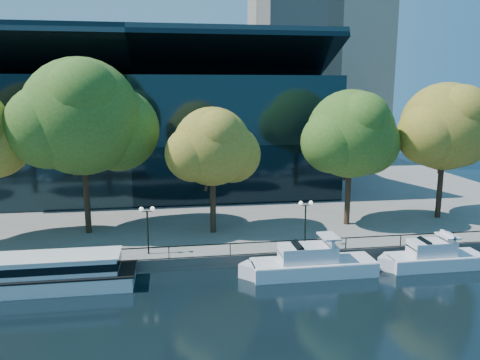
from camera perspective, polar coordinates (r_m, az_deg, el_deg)
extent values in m
plane|color=black|center=(36.17, -8.57, -12.65)|extent=(160.00, 160.00, 0.00)
cube|color=slate|center=(71.03, -8.74, -0.40)|extent=(90.00, 67.00, 1.00)
cube|color=#47443F|center=(38.80, -8.62, -10.17)|extent=(90.00, 0.25, 1.00)
cube|color=black|center=(38.49, -8.68, -8.05)|extent=(88.20, 0.08, 0.08)
cube|color=black|center=(38.65, -8.66, -8.75)|extent=(0.07, 0.07, 0.90)
cube|color=black|center=(65.60, -12.43, 5.15)|extent=(50.00, 24.00, 16.00)
cube|color=black|center=(61.36, -13.04, 13.62)|extent=(50.00, 17.14, 7.86)
cube|color=silver|center=(38.17, -23.86, -11.29)|extent=(14.44, 3.51, 1.13)
cube|color=black|center=(37.95, -23.93, -10.47)|extent=(14.73, 3.58, 0.12)
cube|color=silver|center=(37.60, -23.24, -9.56)|extent=(11.27, 2.88, 1.24)
cube|color=black|center=(37.58, -23.24, -9.48)|extent=(11.41, 2.95, 0.57)
cube|color=silver|center=(37.38, -23.32, -8.59)|extent=(11.56, 3.02, 0.10)
cube|color=silver|center=(38.07, 8.92, -10.50)|extent=(9.82, 2.81, 1.12)
cube|color=silver|center=(36.95, 1.50, -11.05)|extent=(2.15, 2.15, 1.12)
cube|color=silver|center=(37.87, 8.95, -9.69)|extent=(9.63, 2.75, 0.07)
cube|color=silver|center=(37.49, 8.26, -8.77)|extent=(4.42, 2.11, 1.22)
cube|color=black|center=(37.12, 6.35, -8.77)|extent=(1.93, 2.02, 1.53)
cube|color=silver|center=(37.71, 10.74, -7.30)|extent=(0.23, 2.19, 0.75)
cube|color=silver|center=(37.59, 10.76, -6.76)|extent=(1.31, 2.19, 0.14)
cube|color=silver|center=(42.23, 22.67, -9.10)|extent=(7.96, 2.48, 1.06)
cube|color=silver|center=(40.36, 17.77, -9.69)|extent=(1.95, 1.95, 1.06)
cube|color=silver|center=(42.05, 22.73, -8.40)|extent=(7.80, 2.43, 0.07)
cube|color=silver|center=(41.65, 22.32, -7.61)|extent=(3.58, 1.86, 1.15)
cube|color=black|center=(41.11, 21.09, -7.64)|extent=(1.62, 1.78, 1.34)
cube|color=silver|center=(42.10, 24.00, -6.35)|extent=(0.22, 1.93, 0.71)
cube|color=silver|center=(42.08, 24.01, -6.23)|extent=(1.24, 1.93, 0.13)
cylinder|color=black|center=(46.08, -18.25, -0.86)|extent=(0.56, 0.56, 8.78)
cylinder|color=black|center=(45.64, -17.85, 3.45)|extent=(1.34, 2.06, 4.37)
cylinder|color=black|center=(45.34, -19.05, 2.92)|extent=(1.22, 1.39, 3.91)
sphere|color=#30561B|center=(45.25, -18.76, 7.32)|extent=(10.68, 10.68, 10.68)
sphere|color=#30561B|center=(46.52, -14.74, 5.98)|extent=(8.01, 8.01, 8.01)
sphere|color=#30561B|center=(44.80, -22.30, 6.02)|extent=(7.47, 7.47, 7.47)
sphere|color=#30561B|center=(42.99, -18.69, 9.66)|extent=(6.41, 6.41, 6.41)
cylinder|color=black|center=(44.20, -3.33, -2.27)|extent=(0.56, 0.56, 6.58)
cylinder|color=black|center=(43.92, -2.74, 1.10)|extent=(1.09, 1.62, 3.31)
cylinder|color=black|center=(43.39, -3.85, 0.65)|extent=(1.00, 1.13, 2.95)
sphere|color=olive|center=(43.33, -3.40, 4.10)|extent=(7.30, 7.30, 7.30)
sphere|color=olive|center=(44.75, -0.95, 3.16)|extent=(5.47, 5.47, 5.47)
sphere|color=olive|center=(42.55, -5.75, 3.19)|extent=(5.11, 5.11, 5.11)
sphere|color=olive|center=(41.79, -2.73, 5.61)|extent=(4.38, 4.38, 4.38)
cylinder|color=black|center=(47.95, 13.04, -1.04)|extent=(0.56, 0.56, 7.31)
cylinder|color=black|center=(47.82, 13.65, 2.40)|extent=(1.17, 1.77, 3.66)
cylinder|color=black|center=(47.06, 12.85, 1.98)|extent=(1.07, 1.22, 3.27)
sphere|color=#30561B|center=(47.14, 13.33, 5.49)|extent=(8.62, 8.62, 8.62)
sphere|color=#30561B|center=(49.35, 15.27, 4.38)|extent=(6.47, 6.47, 6.47)
sphere|color=#30561B|center=(45.63, 11.17, 4.59)|extent=(6.03, 6.03, 6.03)
sphere|color=#30561B|center=(45.60, 14.73, 7.15)|extent=(5.17, 5.17, 5.17)
cylinder|color=black|center=(53.48, 23.23, -0.19)|extent=(0.56, 0.56, 7.72)
cylinder|color=black|center=(53.45, 23.82, 3.06)|extent=(1.22, 1.85, 3.86)
cylinder|color=black|center=(52.59, 23.26, 2.68)|extent=(1.12, 1.27, 3.45)
sphere|color=olive|center=(52.75, 23.71, 5.99)|extent=(9.00, 9.00, 9.00)
sphere|color=olive|center=(55.31, 25.05, 4.91)|extent=(6.75, 6.75, 6.75)
sphere|color=olive|center=(50.86, 22.03, 5.20)|extent=(6.30, 6.30, 6.30)
sphere|color=olive|center=(51.39, 25.34, 7.52)|extent=(5.40, 5.40, 5.40)
cylinder|color=black|center=(39.46, -11.17, -6.35)|extent=(0.14, 0.14, 3.60)
cube|color=black|center=(38.95, -11.27, -3.76)|extent=(0.90, 0.06, 0.06)
sphere|color=white|center=(38.93, -11.95, -3.49)|extent=(0.36, 0.36, 0.36)
sphere|color=white|center=(38.88, -10.62, -3.45)|extent=(0.36, 0.36, 0.36)
cylinder|color=black|center=(41.05, 7.95, -5.56)|extent=(0.14, 0.14, 3.60)
cube|color=black|center=(40.57, 8.02, -3.05)|extent=(0.90, 0.06, 0.06)
sphere|color=white|center=(40.39, 7.42, -2.81)|extent=(0.36, 0.36, 0.36)
sphere|color=white|center=(40.65, 8.64, -2.75)|extent=(0.36, 0.36, 0.36)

